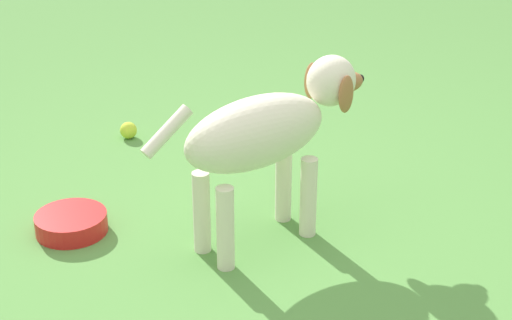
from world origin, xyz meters
The scene contains 4 objects.
ground centered at (0.00, 0.00, 0.00)m, with size 14.00×14.00×0.00m, color #548C42.
dog centered at (0.04, -0.23, 0.35)m, with size 0.43×0.70×0.53m.
tennis_ball_0 centered at (0.83, -0.71, 0.03)m, with size 0.07×0.07×0.07m, color #BFD337.
water_bowl centered at (0.61, -0.02, 0.03)m, with size 0.22×0.22×0.06m, color red.
Camera 1 is at (-0.75, 1.70, 1.24)m, focal length 55.73 mm.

